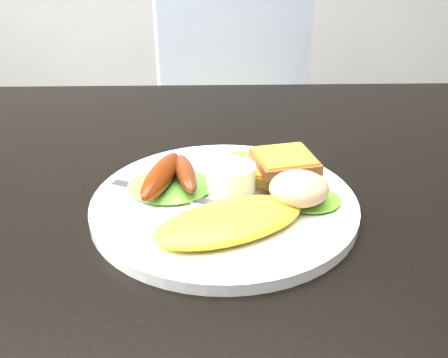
{
  "coord_description": "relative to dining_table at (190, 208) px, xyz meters",
  "views": [
    {
      "loc": [
        0.03,
        -0.53,
        1.05
      ],
      "look_at": [
        0.04,
        -0.03,
        0.78
      ],
      "focal_mm": 42.0,
      "sensor_mm": 36.0,
      "label": 1
    }
  ],
  "objects": [
    {
      "name": "omelette",
      "position": [
        0.04,
        -0.1,
        0.04
      ],
      "size": [
        0.17,
        0.13,
        0.02
      ],
      "primitive_type": "ellipsoid",
      "rotation": [
        0.0,
        0.0,
        0.43
      ],
      "color": "yellow",
      "rests_on": "plate"
    },
    {
      "name": "dining_chair",
      "position": [
        0.1,
        0.78,
        -0.28
      ],
      "size": [
        0.59,
        0.59,
        0.06
      ],
      "primitive_type": "cube",
      "rotation": [
        0.0,
        0.0,
        0.31
      ],
      "color": "tan",
      "rests_on": "ground"
    },
    {
      "name": "sausage_b",
      "position": [
        -0.0,
        -0.01,
        0.05
      ],
      "size": [
        0.04,
        0.09,
        0.02
      ],
      "primitive_type": "ellipsoid",
      "rotation": [
        0.0,
        0.0,
        0.2
      ],
      "color": "brown",
      "rests_on": "lettuce_left"
    },
    {
      "name": "person",
      "position": [
        -0.12,
        0.5,
        0.03
      ],
      "size": [
        0.64,
        0.52,
        1.52
      ],
      "primitive_type": "imported",
      "rotation": [
        0.0,
        0.0,
        3.48
      ],
      "color": "navy",
      "rests_on": "ground"
    },
    {
      "name": "toast_b",
      "position": [
        0.11,
        0.02,
        0.05
      ],
      "size": [
        0.08,
        0.08,
        0.01
      ],
      "primitive_type": "cube",
      "rotation": [
        0.0,
        0.0,
        0.21
      ],
      "color": "brown",
      "rests_on": "toast_a"
    },
    {
      "name": "sausage_a",
      "position": [
        -0.03,
        -0.02,
        0.05
      ],
      "size": [
        0.05,
        0.11,
        0.03
      ],
      "primitive_type": "ellipsoid",
      "rotation": [
        0.0,
        0.0,
        -0.25
      ],
      "color": "#702504",
      "rests_on": "lettuce_left"
    },
    {
      "name": "ramekin",
      "position": [
        0.05,
        -0.02,
        0.05
      ],
      "size": [
        0.05,
        0.05,
        0.03
      ],
      "primitive_type": "cylinder",
      "rotation": [
        0.0,
        0.0,
        0.0
      ],
      "color": "white",
      "rests_on": "plate"
    },
    {
      "name": "dining_table",
      "position": [
        0.0,
        0.0,
        0.0
      ],
      "size": [
        1.2,
        0.8,
        0.04
      ],
      "primitive_type": "cube",
      "color": "black",
      "rests_on": "ground"
    },
    {
      "name": "lettuce_right",
      "position": [
        0.13,
        -0.04,
        0.04
      ],
      "size": [
        0.08,
        0.08,
        0.01
      ],
      "primitive_type": "ellipsoid",
      "rotation": [
        0.0,
        0.0,
        -0.23
      ],
      "color": "#4A8E26",
      "rests_on": "plate"
    },
    {
      "name": "potato_salad",
      "position": [
        0.11,
        -0.06,
        0.06
      ],
      "size": [
        0.07,
        0.06,
        0.03
      ],
      "primitive_type": "ellipsoid",
      "rotation": [
        0.0,
        0.0,
        0.07
      ],
      "color": "beige",
      "rests_on": "lettuce_right"
    },
    {
      "name": "fork",
      "position": [
        -0.01,
        -0.03,
        0.03
      ],
      "size": [
        0.15,
        0.08,
        0.0
      ],
      "primitive_type": "cube",
      "rotation": [
        0.0,
        0.0,
        -0.43
      ],
      "color": "#ADAFB7",
      "rests_on": "plate"
    },
    {
      "name": "plate",
      "position": [
        0.04,
        -0.04,
        0.03
      ],
      "size": [
        0.29,
        0.29,
        0.01
      ],
      "primitive_type": "cylinder",
      "color": "white",
      "rests_on": "dining_table"
    },
    {
      "name": "lettuce_left",
      "position": [
        -0.02,
        -0.01,
        0.04
      ],
      "size": [
        0.1,
        0.09,
        0.01
      ],
      "primitive_type": "ellipsoid",
      "rotation": [
        0.0,
        0.0,
        -0.02
      ],
      "color": "#609326",
      "rests_on": "plate"
    },
    {
      "name": "toast_a",
      "position": [
        0.08,
        0.02,
        0.04
      ],
      "size": [
        0.08,
        0.08,
        0.01
      ],
      "primitive_type": "cube",
      "rotation": [
        0.0,
        0.0,
        -0.19
      ],
      "color": "olive",
      "rests_on": "plate"
    }
  ]
}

